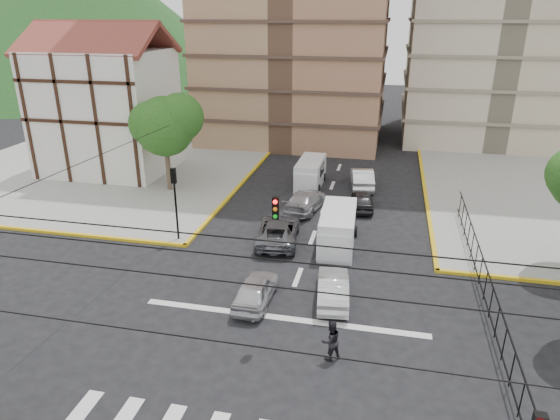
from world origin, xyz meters
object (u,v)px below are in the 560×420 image
(van_right_lane, at_px, (337,231))
(car_silver_front_left, at_px, (256,290))
(van_left_lane, at_px, (310,174))
(traffic_light_nw, at_px, (175,192))
(pedestrian_crosswalk, at_px, (331,340))
(car_white_front_right, at_px, (333,288))

(van_right_lane, relative_size, car_silver_front_left, 1.28)
(van_left_lane, xyz_separation_m, car_silver_front_left, (0.20, -17.08, -0.35))
(traffic_light_nw, relative_size, van_left_lane, 0.95)
(traffic_light_nw, height_order, van_right_lane, traffic_light_nw)
(pedestrian_crosswalk, bearing_deg, van_left_lane, -116.14)
(car_silver_front_left, bearing_deg, pedestrian_crosswalk, 139.99)
(traffic_light_nw, relative_size, pedestrian_crosswalk, 2.55)
(car_silver_front_left, relative_size, pedestrian_crosswalk, 2.26)
(car_white_front_right, bearing_deg, pedestrian_crosswalk, 88.67)
(van_right_lane, height_order, car_silver_front_left, van_right_lane)
(van_left_lane, bearing_deg, car_white_front_right, -76.34)
(car_silver_front_left, distance_m, pedestrian_crosswalk, 5.22)
(van_right_lane, height_order, van_left_lane, van_right_lane)
(van_right_lane, xyz_separation_m, car_silver_front_left, (-3.09, -6.65, -0.41))
(car_silver_front_left, height_order, pedestrian_crosswalk, pedestrian_crosswalk)
(car_white_front_right, bearing_deg, traffic_light_nw, -31.85)
(van_left_lane, bearing_deg, car_silver_front_left, -88.70)
(traffic_light_nw, distance_m, car_silver_front_left, 8.73)
(van_right_lane, bearing_deg, traffic_light_nw, -175.60)
(car_silver_front_left, bearing_deg, van_left_lane, -88.66)
(van_left_lane, relative_size, pedestrian_crosswalk, 2.70)
(van_left_lane, distance_m, pedestrian_crosswalk, 20.90)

